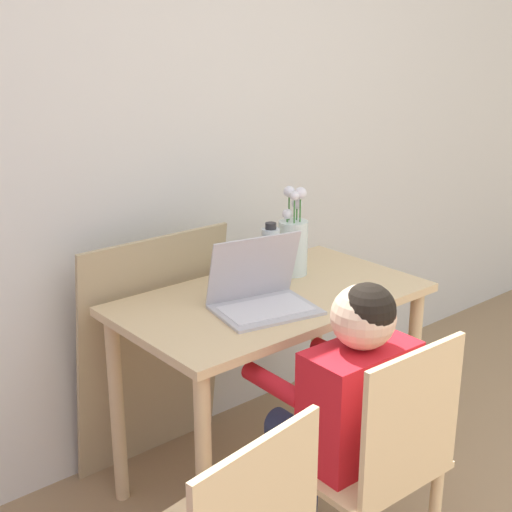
{
  "coord_description": "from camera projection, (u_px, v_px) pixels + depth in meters",
  "views": [
    {
      "loc": [
        -1.55,
        -0.04,
        1.65
      ],
      "look_at": [
        -0.12,
        1.65,
        0.92
      ],
      "focal_mm": 50.0,
      "sensor_mm": 36.0,
      "label": 1
    }
  ],
  "objects": [
    {
      "name": "water_bottle",
      "position": [
        271.0,
        255.0,
        2.59
      ],
      "size": [
        0.07,
        0.07,
        0.23
      ],
      "color": "silver",
      "rests_on": "dining_table"
    },
    {
      "name": "dining_table",
      "position": [
        271.0,
        325.0,
        2.53
      ],
      "size": [
        1.09,
        0.61,
        0.74
      ],
      "color": "#D6B784",
      "rests_on": "ground_plane"
    },
    {
      "name": "wall_back",
      "position": [
        183.0,
        134.0,
        2.72
      ],
      "size": [
        6.4,
        0.05,
        2.5
      ],
      "color": "silver",
      "rests_on": "ground_plane"
    },
    {
      "name": "laptop",
      "position": [
        261.0,
        292.0,
        2.36
      ],
      "size": [
        0.37,
        0.31,
        0.24
      ],
      "rotation": [
        0.0,
        0.0,
        -0.21
      ],
      "color": "#B2B2B7",
      "rests_on": "dining_table"
    },
    {
      "name": "person_seated",
      "position": [
        346.0,
        393.0,
        2.07
      ],
      "size": [
        0.35,
        0.43,
        0.98
      ],
      "rotation": [
        0.0,
        0.0,
        3.12
      ],
      "color": "red",
      "rests_on": "ground_plane"
    },
    {
      "name": "flower_vase",
      "position": [
        293.0,
        242.0,
        2.67
      ],
      "size": [
        0.11,
        0.11,
        0.34
      ],
      "color": "silver",
      "rests_on": "dining_table"
    },
    {
      "name": "chair_occupied",
      "position": [
        373.0,
        464.0,
        2.04
      ],
      "size": [
        0.41,
        0.41,
        0.85
      ],
      "rotation": [
        0.0,
        0.0,
        3.12
      ],
      "color": "#D6B784",
      "rests_on": "ground_plane"
    },
    {
      "name": "cardboard_panel",
      "position": [
        153.0,
        351.0,
        2.71
      ],
      "size": [
        0.62,
        0.15,
        0.93
      ],
      "color": "tan",
      "rests_on": "ground_plane"
    }
  ]
}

